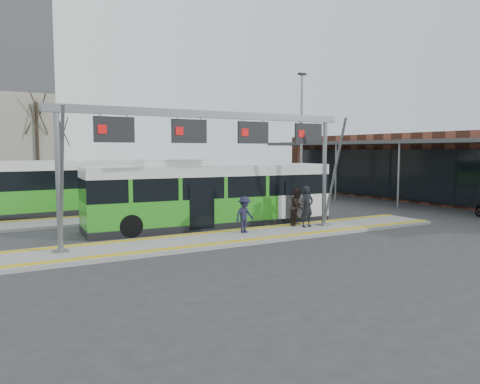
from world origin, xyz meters
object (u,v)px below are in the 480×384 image
object	(u,v)px
passenger_b	(297,207)
passenger_c	(245,215)
hero_bus	(211,196)
passenger_a	(307,207)
gantry	(216,137)

from	to	relation	value
passenger_b	passenger_c	bearing A→B (deg)	157.73
hero_bus	passenger_a	bearing A→B (deg)	-37.81
hero_bus	passenger_a	distance (m)	4.68
gantry	passenger_c	bearing A→B (deg)	4.35
passenger_b	passenger_c	xyz separation A→B (m)	(-3.25, -0.53, -0.10)
passenger_b	hero_bus	bearing A→B (deg)	112.53
gantry	passenger_b	xyz separation A→B (m)	(4.71, 0.64, -3.25)
passenger_a	gantry	bearing A→B (deg)	174.21
gantry	passenger_a	world-z (taller)	gantry
passenger_a	passenger_b	xyz separation A→B (m)	(-0.08, 0.65, -0.07)
hero_bus	gantry	bearing A→B (deg)	-108.95
passenger_b	passenger_c	world-z (taller)	passenger_b
passenger_b	passenger_a	bearing A→B (deg)	-114.22
gantry	passenger_b	distance (m)	5.76
gantry	passenger_c	size ratio (longest dim) A/B	8.19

